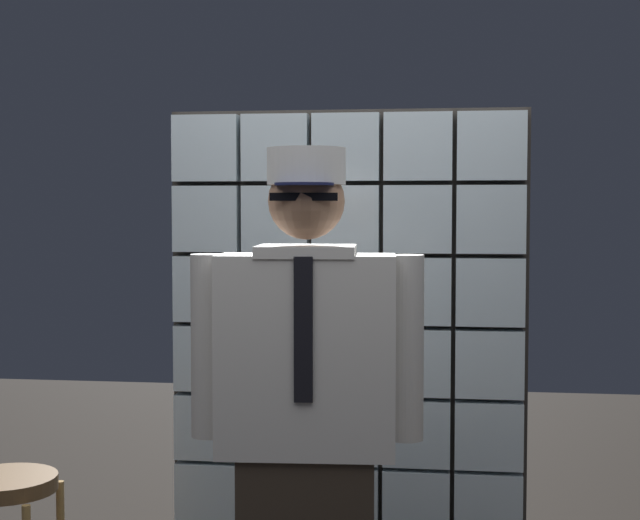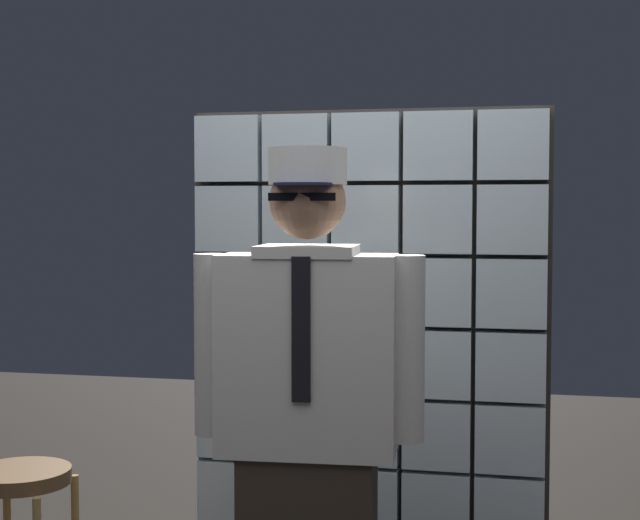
% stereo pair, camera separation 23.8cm
% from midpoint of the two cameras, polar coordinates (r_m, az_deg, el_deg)
% --- Properties ---
extents(glass_block_wall, '(1.47, 0.10, 2.05)m').
position_cam_midpoint_polar(glass_block_wall, '(3.92, 4.54, -6.06)').
color(glass_block_wall, silver).
rests_on(glass_block_wall, ground).
extents(standing_person, '(0.73, 0.32, 1.82)m').
position_cam_midpoint_polar(standing_person, '(2.99, 1.58, -10.15)').
color(standing_person, '#382D23').
rests_on(standing_person, ground).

